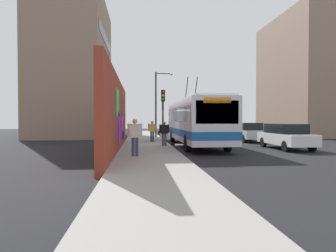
# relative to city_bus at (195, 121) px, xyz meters

# --- Properties ---
(ground_plane) EXTENTS (80.00, 80.00, 0.00)m
(ground_plane) POSITION_rel_city_bus_xyz_m (0.31, 1.80, -1.77)
(ground_plane) COLOR black
(sidewalk_slab) EXTENTS (48.00, 3.20, 0.15)m
(sidewalk_slab) POSITION_rel_city_bus_xyz_m (0.31, 3.40, -1.70)
(sidewalk_slab) COLOR gray
(sidewalk_slab) RESTS_ON ground_plane
(graffiti_wall) EXTENTS (14.94, 0.32, 4.12)m
(graffiti_wall) POSITION_rel_city_bus_xyz_m (-3.21, 5.15, 0.28)
(graffiti_wall) COLOR maroon
(graffiti_wall) RESTS_ON ground_plane
(building_far_left) EXTENTS (13.16, 6.86, 14.91)m
(building_far_left) POSITION_rel_city_bus_xyz_m (13.31, 11.00, 5.68)
(building_far_left) COLOR gray
(building_far_left) RESTS_ON ground_plane
(building_far_right) EXTENTS (12.28, 6.35, 13.72)m
(building_far_right) POSITION_rel_city_bus_xyz_m (12.32, -15.20, 5.09)
(building_far_right) COLOR gray
(building_far_right) RESTS_ON ground_plane
(city_bus) EXTENTS (11.37, 2.62, 4.96)m
(city_bus) POSITION_rel_city_bus_xyz_m (0.00, 0.00, 0.00)
(city_bus) COLOR silver
(city_bus) RESTS_ON ground_plane
(parked_car_white) EXTENTS (4.54, 1.80, 1.58)m
(parked_car_white) POSITION_rel_city_bus_xyz_m (-2.62, -5.20, -0.94)
(parked_car_white) COLOR white
(parked_car_white) RESTS_ON ground_plane
(parked_car_silver) EXTENTS (4.42, 1.84, 1.58)m
(parked_car_silver) POSITION_rel_city_bus_xyz_m (3.76, -5.20, -0.94)
(parked_car_silver) COLOR #B7B7BC
(parked_car_silver) RESTS_ON ground_plane
(parked_car_dark_gray) EXTENTS (4.89, 1.74, 1.58)m
(parked_car_dark_gray) POSITION_rel_city_bus_xyz_m (9.27, -5.20, -0.94)
(parked_car_dark_gray) COLOR #38383D
(parked_car_dark_gray) RESTS_ON ground_plane
(pedestrian_near_wall) EXTENTS (0.23, 0.69, 1.72)m
(pedestrian_near_wall) POSITION_rel_city_bus_xyz_m (-6.34, 4.09, -0.60)
(pedestrian_near_wall) COLOR #2D3F59
(pedestrian_near_wall) RESTS_ON sidewalk_slab
(pedestrian_midblock) EXTENTS (0.22, 0.65, 1.59)m
(pedestrian_midblock) POSITION_rel_city_bus_xyz_m (2.36, 2.88, -0.70)
(pedestrian_midblock) COLOR #2D3F59
(pedestrian_midblock) RESTS_ON sidewalk_slab
(pedestrian_at_curb) EXTENTS (0.22, 0.72, 1.57)m
(pedestrian_at_curb) POSITION_rel_city_bus_xyz_m (-1.04, 2.28, -0.71)
(pedestrian_at_curb) COLOR #595960
(pedestrian_at_curb) RESTS_ON sidewalk_slab
(traffic_light) EXTENTS (0.49, 0.28, 3.88)m
(traffic_light) POSITION_rel_city_bus_xyz_m (1.26, 2.15, 1.00)
(traffic_light) COLOR #2D382D
(traffic_light) RESTS_ON sidewalk_slab
(street_lamp) EXTENTS (0.44, 1.78, 6.34)m
(street_lamp) POSITION_rel_city_bus_xyz_m (8.46, 2.05, 2.03)
(street_lamp) COLOR #4C4C51
(street_lamp) RESTS_ON sidewalk_slab
(curbside_puddle) EXTENTS (1.41, 1.41, 0.00)m
(curbside_puddle) POSITION_rel_city_bus_xyz_m (1.27, 1.20, -1.77)
(curbside_puddle) COLOR black
(curbside_puddle) RESTS_ON ground_plane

